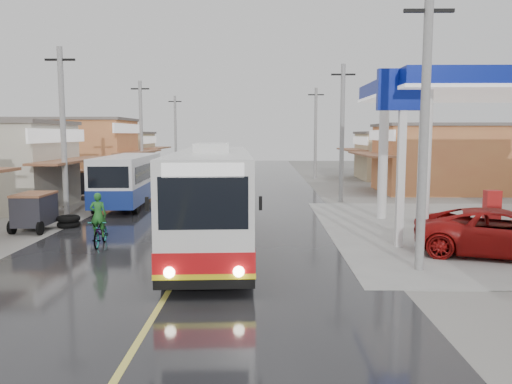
{
  "coord_description": "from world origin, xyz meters",
  "views": [
    {
      "loc": [
        2.41,
        -14.4,
        4.0
      ],
      "look_at": [
        2.13,
        4.4,
        1.8
      ],
      "focal_mm": 35.0,
      "sensor_mm": 36.0,
      "label": 1
    }
  ],
  "objects_px": {
    "cyclist": "(100,228)",
    "tricycle_near": "(34,209)",
    "coach_bus": "(213,198)",
    "jeepney": "(503,233)",
    "tricycle_far": "(79,182)",
    "second_bus": "(128,179)",
    "tyre_stack": "(69,221)"
  },
  "relations": [
    {
      "from": "coach_bus",
      "to": "second_bus",
      "type": "relative_size",
      "value": 1.4
    },
    {
      "from": "cyclist",
      "to": "tricycle_far",
      "type": "height_order",
      "value": "cyclist"
    },
    {
      "from": "tricycle_near",
      "to": "second_bus",
      "type": "bearing_deg",
      "value": 74.2
    },
    {
      "from": "second_bus",
      "to": "tricycle_near",
      "type": "relative_size",
      "value": 4.09
    },
    {
      "from": "jeepney",
      "to": "tricycle_far",
      "type": "bearing_deg",
      "value": 70.68
    },
    {
      "from": "cyclist",
      "to": "tyre_stack",
      "type": "distance_m",
      "value": 4.41
    },
    {
      "from": "tricycle_far",
      "to": "tyre_stack",
      "type": "distance_m",
      "value": 10.42
    },
    {
      "from": "second_bus",
      "to": "tyre_stack",
      "type": "height_order",
      "value": "second_bus"
    },
    {
      "from": "coach_bus",
      "to": "jeepney",
      "type": "height_order",
      "value": "coach_bus"
    },
    {
      "from": "cyclist",
      "to": "tricycle_near",
      "type": "relative_size",
      "value": 0.94
    },
    {
      "from": "second_bus",
      "to": "tricycle_far",
      "type": "xyz_separation_m",
      "value": [
        -4.07,
        3.53,
        -0.5
      ]
    },
    {
      "from": "second_bus",
      "to": "tricycle_near",
      "type": "distance_m",
      "value": 7.53
    },
    {
      "from": "jeepney",
      "to": "tricycle_far",
      "type": "distance_m",
      "value": 24.38
    },
    {
      "from": "tricycle_far",
      "to": "cyclist",
      "type": "bearing_deg",
      "value": -83.78
    },
    {
      "from": "second_bus",
      "to": "tricycle_far",
      "type": "relative_size",
      "value": 3.5
    },
    {
      "from": "cyclist",
      "to": "tricycle_near",
      "type": "xyz_separation_m",
      "value": [
        -3.61,
        2.7,
        0.26
      ]
    },
    {
      "from": "second_bus",
      "to": "tyre_stack",
      "type": "bearing_deg",
      "value": -100.59
    },
    {
      "from": "coach_bus",
      "to": "jeepney",
      "type": "bearing_deg",
      "value": -10.8
    },
    {
      "from": "tricycle_near",
      "to": "tyre_stack",
      "type": "bearing_deg",
      "value": 39.12
    },
    {
      "from": "jeepney",
      "to": "tricycle_near",
      "type": "distance_m",
      "value": 17.74
    },
    {
      "from": "coach_bus",
      "to": "cyclist",
      "type": "relative_size",
      "value": 6.11
    },
    {
      "from": "coach_bus",
      "to": "cyclist",
      "type": "distance_m",
      "value": 4.22
    },
    {
      "from": "coach_bus",
      "to": "tricycle_far",
      "type": "relative_size",
      "value": 4.91
    },
    {
      "from": "coach_bus",
      "to": "tyre_stack",
      "type": "bearing_deg",
      "value": 147.55
    },
    {
      "from": "jeepney",
      "to": "second_bus",
      "type": "bearing_deg",
      "value": 71.72
    },
    {
      "from": "coach_bus",
      "to": "tricycle_far",
      "type": "bearing_deg",
      "value": 122.28
    },
    {
      "from": "coach_bus",
      "to": "tricycle_near",
      "type": "relative_size",
      "value": 5.74
    },
    {
      "from": "jeepney",
      "to": "tricycle_far",
      "type": "xyz_separation_m",
      "value": [
        -19.4,
        14.77,
        0.22
      ]
    },
    {
      "from": "tricycle_near",
      "to": "tricycle_far",
      "type": "xyz_separation_m",
      "value": [
        -2.12,
        10.78,
        0.09
      ]
    },
    {
      "from": "jeepney",
      "to": "tricycle_near",
      "type": "relative_size",
      "value": 2.69
    },
    {
      "from": "tricycle_near",
      "to": "tricycle_far",
      "type": "relative_size",
      "value": 0.86
    },
    {
      "from": "jeepney",
      "to": "cyclist",
      "type": "xyz_separation_m",
      "value": [
        -13.68,
        1.29,
        -0.13
      ]
    }
  ]
}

